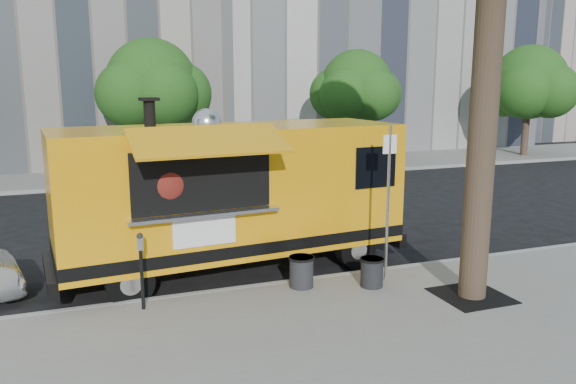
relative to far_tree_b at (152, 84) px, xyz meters
The scene contains 14 objects.
ground 13.30m from the far_tree_b, 85.50° to the right, with size 120.00×120.00×0.00m, color black.
sidewalk 17.15m from the far_tree_b, 86.57° to the right, with size 60.00×6.00×0.15m, color gray.
curb 14.17m from the far_tree_b, 85.80° to the right, with size 60.00×0.14×0.16m, color #999993.
far_sidewalk 3.97m from the far_tree_b, 38.66° to the left, with size 60.00×5.00×0.15m, color gray.
building_right 33.26m from the far_tree_b, 20.03° to the left, with size 16.00×12.00×16.00m, color #AC9E8F.
tree_well 16.33m from the far_tree_b, 76.92° to the right, with size 1.20×1.20×0.02m, color black.
far_tree_b is the anchor object (origin of this frame).
far_tree_c 9.01m from the far_tree_b, ahead, with size 3.24×3.24×5.21m.
far_tree_d 19.00m from the far_tree_b, ahead, with size 3.78×3.78×5.64m.
sign_post 14.61m from the far_tree_b, 79.85° to the right, with size 0.28×0.06×3.00m.
parking_meter 14.48m from the far_tree_b, 98.10° to the right, with size 0.11×0.11×1.33m.
food_truck 12.44m from the far_tree_b, 89.92° to the right, with size 7.48×3.88×3.62m.
trash_bin_left 14.43m from the far_tree_b, 86.31° to the right, with size 0.49×0.49×0.59m.
trash_bin_right 14.98m from the far_tree_b, 81.53° to the right, with size 0.46×0.46×0.55m.
Camera 1 is at (-3.81, -10.59, 3.94)m, focal length 35.00 mm.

